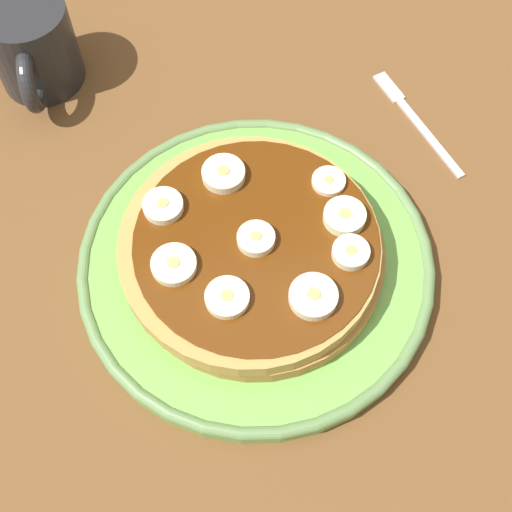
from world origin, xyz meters
The scene contains 14 objects.
ground_plane centered at (0.00, 0.00, -1.50)cm, with size 140.00×140.00×3.00cm, color brown.
plate centered at (0.00, 0.00, 0.93)cm, with size 27.91×27.91×1.73cm.
pancake_stack centered at (0.07, -0.01, 3.00)cm, with size 20.23×20.67×3.14cm.
banana_slice_0 centered at (0.12, -0.19, 4.87)cm, with size 2.84×2.84×0.97cm.
banana_slice_1 centered at (-4.45, 6.19, 4.73)cm, with size 2.63×2.63×0.68cm.
banana_slice_2 centered at (1.39, -6.15, 4.82)cm, with size 3.34×3.34×0.88cm.
banana_slice_3 centered at (5.14, 3.43, 4.90)cm, with size 3.50×3.50×1.02cm.
banana_slice_4 centered at (4.45, -2.59, 4.83)cm, with size 3.19×3.19×0.89cm.
banana_slice_5 centered at (-5.98, -1.80, 4.91)cm, with size 3.37×3.37×1.05cm.
banana_slice_6 centered at (-3.68, -6.61, 4.85)cm, with size 3.08×3.08×0.93cm.
banana_slice_7 centered at (1.97, 6.70, 4.86)cm, with size 2.78×2.78×0.95cm.
banana_slice_8 centered at (-1.07, 6.79, 4.91)cm, with size 3.20×3.20×1.06cm.
coffee_mug centered at (-21.98, -17.05, 4.09)cm, with size 10.65×7.56×7.94cm.
fork centered at (-13.37, 15.81, 0.25)cm, with size 12.47×5.64×0.50cm.
Camera 1 is at (25.22, -3.09, 50.19)cm, focal length 49.62 mm.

